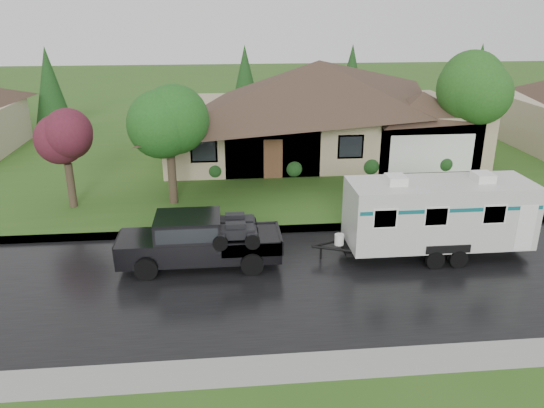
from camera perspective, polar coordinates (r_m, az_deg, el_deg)
The scene contains 11 objects.
ground at distance 20.23m, azimuth 6.21°, elevation -5.24°, with size 140.00×140.00×0.00m, color #2E591B.
road at distance 18.49m, azimuth 7.46°, elevation -7.90°, with size 140.00×8.00×0.01m, color black.
curb at distance 22.21m, azimuth 5.06°, elevation -2.56°, with size 140.00×0.50×0.15m, color gray.
lawn at distance 34.16m, azimuth 1.18°, elevation 5.81°, with size 140.00×26.00×0.15m, color #2E591B.
house_main at distance 32.66m, azimuth 5.55°, elevation 11.35°, with size 19.44×10.80×6.90m.
tree_left_green at distance 24.15m, azimuth -11.07°, elevation 8.43°, with size 3.22×3.22×5.33m.
tree_red at distance 25.02m, azimuth -21.43°, elevation 6.62°, with size 2.79×2.79×4.61m.
tree_right_green at distance 31.06m, azimuth 21.51°, elevation 11.44°, with size 3.87×3.87×6.40m.
shrub_row at distance 28.91m, azimuth 6.47°, elevation 4.12°, with size 13.60×1.00×1.00m.
pickup_truck at distance 19.00m, azimuth -8.11°, elevation -3.73°, with size 5.68×2.16×1.89m.
travel_trailer at distance 20.29m, azimuth 17.45°, elevation -0.90°, with size 7.01×2.46×3.14m.
Camera 1 is at (-3.96, -17.80, 8.76)m, focal length 35.00 mm.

